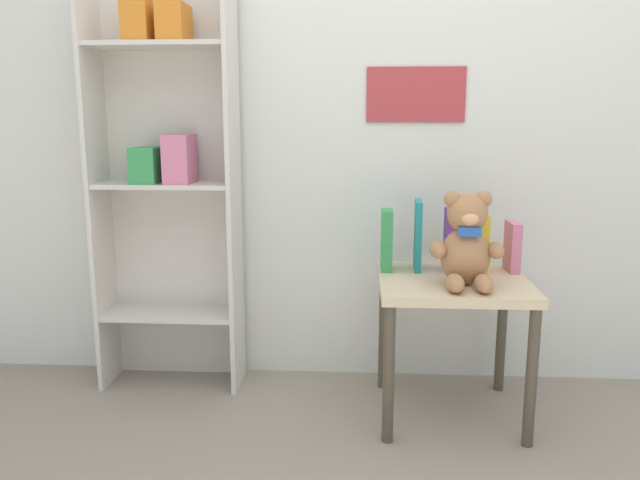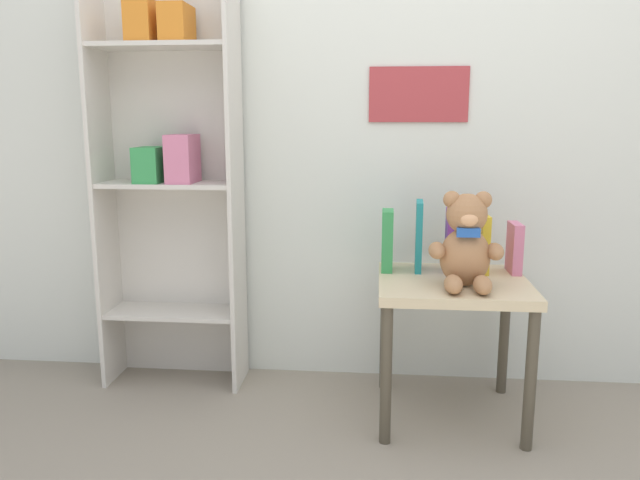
{
  "view_description": "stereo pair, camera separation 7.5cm",
  "coord_description": "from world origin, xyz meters",
  "px_view_note": "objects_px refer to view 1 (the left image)",
  "views": [
    {
      "loc": [
        -0.14,
        -1.32,
        1.12
      ],
      "look_at": [
        -0.28,
        0.98,
        0.66
      ],
      "focal_mm": 35.0,
      "sensor_mm": 36.0,
      "label": 1
    },
    {
      "loc": [
        -0.07,
        -1.32,
        1.12
      ],
      "look_at": [
        -0.28,
        0.98,
        0.66
      ],
      "focal_mm": 35.0,
      "sensor_mm": 36.0,
      "label": 2
    }
  ],
  "objects_px": {
    "bookshelf_side": "(168,165)",
    "display_table": "(452,300)",
    "book_standing_purple": "(449,239)",
    "book_standing_yellow": "(482,243)",
    "book_standing_teal": "(418,235)",
    "book_standing_pink": "(512,247)",
    "book_standing_green": "(387,240)",
    "teddy_bear": "(467,243)"
  },
  "relations": [
    {
      "from": "bookshelf_side",
      "to": "display_table",
      "type": "height_order",
      "value": "bookshelf_side"
    },
    {
      "from": "bookshelf_side",
      "to": "book_standing_purple",
      "type": "relative_size",
      "value": 7.02
    },
    {
      "from": "book_standing_purple",
      "to": "book_standing_yellow",
      "type": "relative_size",
      "value": 1.09
    },
    {
      "from": "book_standing_teal",
      "to": "book_standing_yellow",
      "type": "relative_size",
      "value": 1.21
    },
    {
      "from": "bookshelf_side",
      "to": "book_standing_pink",
      "type": "distance_m",
      "value": 1.41
    },
    {
      "from": "book_standing_green",
      "to": "bookshelf_side",
      "type": "bearing_deg",
      "value": 171.64
    },
    {
      "from": "bookshelf_side",
      "to": "book_standing_purple",
      "type": "height_order",
      "value": "bookshelf_side"
    },
    {
      "from": "bookshelf_side",
      "to": "display_table",
      "type": "xyz_separation_m",
      "value": [
        1.13,
        -0.26,
        -0.47
      ]
    },
    {
      "from": "teddy_bear",
      "to": "book_standing_green",
      "type": "distance_m",
      "value": 0.35
    },
    {
      "from": "book_standing_teal",
      "to": "teddy_bear",
      "type": "bearing_deg",
      "value": -54.73
    },
    {
      "from": "bookshelf_side",
      "to": "book_standing_yellow",
      "type": "xyz_separation_m",
      "value": [
        1.25,
        -0.14,
        -0.28
      ]
    },
    {
      "from": "bookshelf_side",
      "to": "book_standing_green",
      "type": "bearing_deg",
      "value": -8.97
    },
    {
      "from": "book_standing_teal",
      "to": "book_standing_purple",
      "type": "relative_size",
      "value": 1.11
    },
    {
      "from": "book_standing_green",
      "to": "book_standing_yellow",
      "type": "bearing_deg",
      "value": 0.41
    },
    {
      "from": "book_standing_teal",
      "to": "display_table",
      "type": "bearing_deg",
      "value": -46.18
    },
    {
      "from": "book_standing_yellow",
      "to": "book_standing_pink",
      "type": "relative_size",
      "value": 1.16
    },
    {
      "from": "teddy_bear",
      "to": "bookshelf_side",
      "type": "bearing_deg",
      "value": 162.96
    },
    {
      "from": "book_standing_purple",
      "to": "book_standing_pink",
      "type": "bearing_deg",
      "value": 1.89
    },
    {
      "from": "teddy_bear",
      "to": "book_standing_yellow",
      "type": "xyz_separation_m",
      "value": [
        0.09,
        0.21,
        -0.04
      ]
    },
    {
      "from": "bookshelf_side",
      "to": "book_standing_teal",
      "type": "height_order",
      "value": "bookshelf_side"
    },
    {
      "from": "teddy_bear",
      "to": "book_standing_green",
      "type": "height_order",
      "value": "teddy_bear"
    },
    {
      "from": "display_table",
      "to": "book_standing_pink",
      "type": "relative_size",
      "value": 2.84
    },
    {
      "from": "display_table",
      "to": "teddy_bear",
      "type": "height_order",
      "value": "teddy_bear"
    },
    {
      "from": "teddy_bear",
      "to": "display_table",
      "type": "bearing_deg",
      "value": 106.07
    },
    {
      "from": "bookshelf_side",
      "to": "book_standing_yellow",
      "type": "distance_m",
      "value": 1.29
    },
    {
      "from": "display_table",
      "to": "book_standing_yellow",
      "type": "height_order",
      "value": "book_standing_yellow"
    },
    {
      "from": "display_table",
      "to": "book_standing_purple",
      "type": "distance_m",
      "value": 0.24
    },
    {
      "from": "teddy_bear",
      "to": "book_standing_pink",
      "type": "xyz_separation_m",
      "value": [
        0.22,
        0.23,
        -0.06
      ]
    },
    {
      "from": "display_table",
      "to": "book_standing_pink",
      "type": "distance_m",
      "value": 0.33
    },
    {
      "from": "book_standing_green",
      "to": "book_standing_pink",
      "type": "distance_m",
      "value": 0.48
    },
    {
      "from": "teddy_bear",
      "to": "book_standing_teal",
      "type": "height_order",
      "value": "teddy_bear"
    },
    {
      "from": "display_table",
      "to": "book_standing_purple",
      "type": "relative_size",
      "value": 2.25
    },
    {
      "from": "display_table",
      "to": "book_standing_green",
      "type": "distance_m",
      "value": 0.34
    },
    {
      "from": "book_standing_green",
      "to": "book_standing_purple",
      "type": "xyz_separation_m",
      "value": [
        0.24,
        0.01,
        0.0
      ]
    },
    {
      "from": "book_standing_pink",
      "to": "book_standing_teal",
      "type": "bearing_deg",
      "value": 178.16
    },
    {
      "from": "book_standing_purple",
      "to": "book_standing_yellow",
      "type": "bearing_deg",
      "value": -4.12
    },
    {
      "from": "bookshelf_side",
      "to": "book_standing_pink",
      "type": "relative_size",
      "value": 8.89
    },
    {
      "from": "teddy_bear",
      "to": "book_standing_yellow",
      "type": "relative_size",
      "value": 1.51
    },
    {
      "from": "bookshelf_side",
      "to": "display_table",
      "type": "bearing_deg",
      "value": -13.08
    },
    {
      "from": "book_standing_yellow",
      "to": "book_standing_purple",
      "type": "bearing_deg",
      "value": 172.32
    },
    {
      "from": "bookshelf_side",
      "to": "book_standing_purple",
      "type": "bearing_deg",
      "value": -6.57
    },
    {
      "from": "teddy_bear",
      "to": "book_standing_teal",
      "type": "relative_size",
      "value": 1.25
    }
  ]
}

